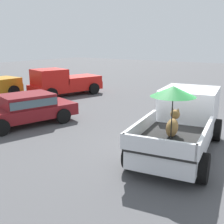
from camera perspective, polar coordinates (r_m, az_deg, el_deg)
ground_plane at (r=9.51m, az=13.33°, el=-7.99°), size 80.00×80.00×0.00m
pickup_truck_main at (r=9.60m, az=14.21°, el=-1.70°), size 5.29×2.92×2.38m
pickup_truck_far at (r=19.00m, az=-9.86°, el=5.95°), size 5.11×3.15×1.80m
parked_sedan_near at (r=12.67m, az=-17.07°, el=0.85°), size 4.62×2.87×1.33m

